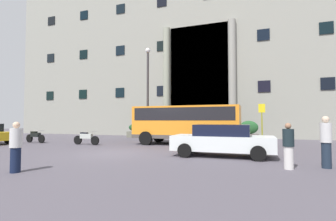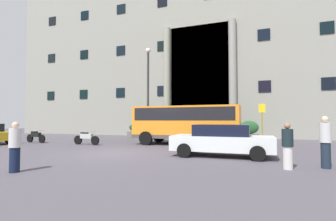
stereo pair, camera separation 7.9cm
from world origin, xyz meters
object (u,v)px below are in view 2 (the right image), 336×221
(bus_stop_sign, at_px, (262,119))
(pedestrian_man_red_shirt, at_px, (15,147))
(pedestrian_woman_with_bag, at_px, (288,146))
(orange_minibus, at_px, (186,122))
(lamppost_plaza_centre, at_px, (148,86))
(scooter_by_planter, at_px, (36,136))
(motorcycle_far_end, at_px, (86,138))
(hedge_planter_far_west, at_px, (207,132))
(parked_sedan_far, at_px, (222,140))
(hedge_planter_entrance_right, at_px, (249,131))
(hedge_planter_far_east, at_px, (137,131))
(pedestrian_child_trailing, at_px, (325,142))
(motorcycle_near_kerb, at_px, (205,142))

(bus_stop_sign, xyz_separation_m, pedestrian_man_red_shirt, (-7.49, -12.52, -0.92))
(bus_stop_sign, distance_m, pedestrian_woman_with_bag, 9.14)
(orange_minibus, xyz_separation_m, lamppost_plaza_centre, (-3.78, 2.01, 2.83))
(scooter_by_planter, distance_m, pedestrian_man_red_shirt, 11.46)
(bus_stop_sign, relative_size, motorcycle_far_end, 1.39)
(hedge_planter_far_west, height_order, lamppost_plaza_centre, lamppost_plaza_centre)
(parked_sedan_far, xyz_separation_m, lamppost_plaza_centre, (-6.74, 6.69, 3.64))
(parked_sedan_far, bearing_deg, bus_stop_sign, 74.19)
(bus_stop_sign, xyz_separation_m, scooter_by_planter, (-15.64, -4.47, -1.26))
(hedge_planter_entrance_right, bearing_deg, hedge_planter_far_east, -179.86)
(orange_minibus, relative_size, pedestrian_man_red_shirt, 4.43)
(bus_stop_sign, xyz_separation_m, lamppost_plaza_centre, (-8.59, -0.12, 2.67))
(scooter_by_planter, bearing_deg, pedestrian_man_red_shirt, -38.56)
(parked_sedan_far, xyz_separation_m, pedestrian_man_red_shirt, (-5.64, -5.71, 0.05))
(hedge_planter_entrance_right, bearing_deg, orange_minibus, -126.12)
(bus_stop_sign, height_order, lamppost_plaza_centre, lamppost_plaza_centre)
(motorcycle_far_end, relative_size, scooter_by_planter, 1.05)
(pedestrian_woman_with_bag, bearing_deg, orange_minibus, 86.77)
(hedge_planter_far_west, distance_m, pedestrian_child_trailing, 12.72)
(motorcycle_near_kerb, distance_m, pedestrian_child_trailing, 6.23)
(hedge_planter_far_west, height_order, motorcycle_far_end, hedge_planter_far_west)
(orange_minibus, bearing_deg, hedge_planter_entrance_right, 53.47)
(parked_sedan_far, height_order, motorcycle_near_kerb, parked_sedan_far)
(bus_stop_sign, bearing_deg, motorcycle_near_kerb, -123.31)
(orange_minibus, xyz_separation_m, pedestrian_man_red_shirt, (-2.68, -10.39, -0.76))
(hedge_planter_entrance_right, relative_size, scooter_by_planter, 0.84)
(bus_stop_sign, xyz_separation_m, pedestrian_child_trailing, (1.86, -8.45, -0.81))
(parked_sedan_far, xyz_separation_m, motorcycle_near_kerb, (-1.22, 2.15, -0.28))
(hedge_planter_far_east, xyz_separation_m, hedge_planter_entrance_right, (10.28, 0.03, 0.13))
(parked_sedan_far, bearing_deg, motorcycle_near_kerb, 118.92)
(orange_minibus, relative_size, lamppost_plaza_centre, 0.93)
(motorcycle_far_end, height_order, pedestrian_child_trailing, pedestrian_child_trailing)
(hedge_planter_far_west, height_order, scooter_by_planter, hedge_planter_far_west)
(motorcycle_near_kerb, bearing_deg, orange_minibus, 134.95)
(bus_stop_sign, bearing_deg, pedestrian_man_red_shirt, -120.90)
(hedge_planter_far_east, distance_m, pedestrian_child_trailing, 17.48)
(bus_stop_sign, distance_m, parked_sedan_far, 7.13)
(hedge_planter_far_west, distance_m, motorcycle_near_kerb, 7.43)
(motorcycle_near_kerb, xyz_separation_m, scooter_by_planter, (-12.57, 0.19, -0.01))
(hedge_planter_far_west, distance_m, scooter_by_planter, 13.36)
(orange_minibus, bearing_deg, parked_sedan_far, -58.06)
(hedge_planter_entrance_right, height_order, motorcycle_near_kerb, hedge_planter_entrance_right)
(hedge_planter_far_west, distance_m, pedestrian_woman_with_bag, 12.73)
(hedge_planter_entrance_right, xyz_separation_m, motorcycle_far_end, (-10.18, -7.65, -0.32))
(parked_sedan_far, relative_size, scooter_by_planter, 2.34)
(pedestrian_child_trailing, bearing_deg, scooter_by_planter, -154.44)
(orange_minibus, height_order, parked_sedan_far, orange_minibus)
(hedge_planter_far_east, relative_size, pedestrian_child_trailing, 0.97)
(scooter_by_planter, height_order, pedestrian_woman_with_bag, pedestrian_woman_with_bag)
(parked_sedan_far, distance_m, pedestrian_child_trailing, 4.06)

